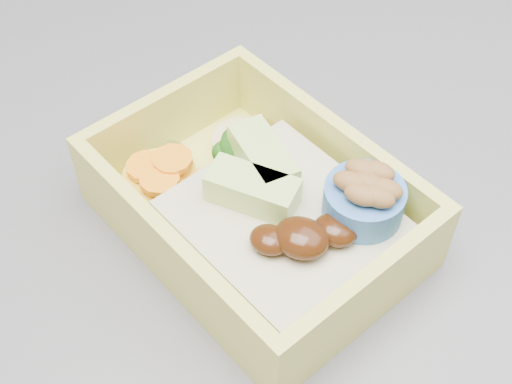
% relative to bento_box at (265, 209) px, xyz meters
% --- Properties ---
extents(bento_box, '(0.23, 0.21, 0.07)m').
position_rel_bento_box_xyz_m(bento_box, '(0.00, 0.00, 0.00)').
color(bento_box, '#D7D358').
rests_on(bento_box, island).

